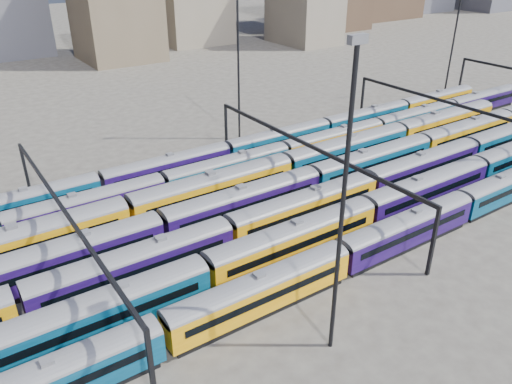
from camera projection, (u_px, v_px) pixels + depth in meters
ground at (241, 221)px, 61.12m from camera, size 500.00×500.00×0.00m
rake_0 at (407, 227)px, 55.00m from camera, size 136.57×2.85×4.80m
rake_1 at (294, 237)px, 52.64m from camera, size 106.03×3.11×5.23m
rake_2 at (228, 231)px, 53.79m from camera, size 126.90×3.09×5.21m
rake_3 at (244, 200)px, 60.07m from camera, size 151.31×3.16×5.33m
rake_4 at (214, 186)px, 63.05m from camera, size 113.62×3.33×5.62m
rake_5 at (284, 151)px, 74.39m from camera, size 117.30×2.86×4.81m
rake_6 at (168, 166)px, 69.80m from camera, size 135.03×2.82×4.74m
gantry_1 at (65, 218)px, 48.06m from camera, size 0.35×40.35×8.03m
gantry_2 at (307, 152)px, 63.03m from camera, size 0.35×40.35×8.03m
gantry_3 at (456, 111)px, 78.00m from camera, size 0.35×40.35×8.03m
mast_2 at (343, 200)px, 36.04m from camera, size 1.40×0.50×25.60m
mast_3 at (238, 57)px, 80.00m from camera, size 1.40×0.50×25.60m
mast_5 at (455, 31)px, 101.99m from camera, size 1.40×0.50×25.60m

